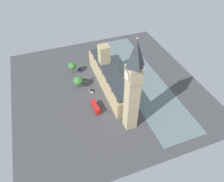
{
  "coord_description": "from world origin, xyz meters",
  "views": [
    {
      "loc": [
        35.62,
        106.59,
        101.66
      ],
      "look_at": [
        1.0,
        13.15,
        7.54
      ],
      "focal_mm": 33.18,
      "sensor_mm": 36.0,
      "label": 1
    }
  ],
  "objects_px": {
    "clock_tower": "(133,88)",
    "plane_tree_leading": "(78,81)",
    "car_white_trailing": "(91,91)",
    "plane_tree_midblock": "(72,66)",
    "parliament_building": "(109,77)",
    "double_decker_bus_by_river_gate": "(95,107)",
    "pedestrian_far_end": "(93,77)",
    "street_lamp_opposite_hall": "(77,83)",
    "car_silver_kerbside": "(84,80)",
    "car_blue_near_tower": "(80,70)",
    "pedestrian_under_trees": "(108,112)",
    "pedestrian_corner": "(92,78)"
  },
  "relations": [
    {
      "from": "pedestrian_under_trees",
      "to": "plane_tree_leading",
      "type": "distance_m",
      "value": 32.99
    },
    {
      "from": "street_lamp_opposite_hall",
      "to": "pedestrian_under_trees",
      "type": "bearing_deg",
      "value": 113.01
    },
    {
      "from": "car_blue_near_tower",
      "to": "double_decker_bus_by_river_gate",
      "type": "relative_size",
      "value": 0.44
    },
    {
      "from": "plane_tree_leading",
      "to": "pedestrian_far_end",
      "type": "bearing_deg",
      "value": -152.66
    },
    {
      "from": "pedestrian_far_end",
      "to": "plane_tree_midblock",
      "type": "distance_m",
      "value": 18.17
    },
    {
      "from": "pedestrian_under_trees",
      "to": "plane_tree_leading",
      "type": "relative_size",
      "value": 0.16
    },
    {
      "from": "car_blue_near_tower",
      "to": "pedestrian_corner",
      "type": "distance_m",
      "value": 14.75
    },
    {
      "from": "car_white_trailing",
      "to": "double_decker_bus_by_river_gate",
      "type": "relative_size",
      "value": 0.41
    },
    {
      "from": "clock_tower",
      "to": "street_lamp_opposite_hall",
      "type": "xyz_separation_m",
      "value": [
        21.6,
        -44.19,
        -25.89
      ]
    },
    {
      "from": "pedestrian_far_end",
      "to": "plane_tree_midblock",
      "type": "xyz_separation_m",
      "value": [
        12.92,
        -11.14,
        6.25
      ]
    },
    {
      "from": "street_lamp_opposite_hall",
      "to": "double_decker_bus_by_river_gate",
      "type": "bearing_deg",
      "value": 103.24
    },
    {
      "from": "clock_tower",
      "to": "plane_tree_leading",
      "type": "bearing_deg",
      "value": -65.05
    },
    {
      "from": "double_decker_bus_by_river_gate",
      "to": "street_lamp_opposite_hall",
      "type": "bearing_deg",
      "value": -82.01
    },
    {
      "from": "car_white_trailing",
      "to": "double_decker_bus_by_river_gate",
      "type": "xyz_separation_m",
      "value": [
        2.01,
        17.21,
        1.75
      ]
    },
    {
      "from": "plane_tree_midblock",
      "to": "street_lamp_opposite_hall",
      "type": "relative_size",
      "value": 1.42
    },
    {
      "from": "street_lamp_opposite_hall",
      "to": "car_blue_near_tower",
      "type": "bearing_deg",
      "value": -109.0
    },
    {
      "from": "car_silver_kerbside",
      "to": "pedestrian_corner",
      "type": "distance_m",
      "value": 6.32
    },
    {
      "from": "pedestrian_under_trees",
      "to": "car_white_trailing",
      "type": "bearing_deg",
      "value": -105.09
    },
    {
      "from": "car_silver_kerbside",
      "to": "car_blue_near_tower",
      "type": "bearing_deg",
      "value": 88.24
    },
    {
      "from": "car_blue_near_tower",
      "to": "car_white_trailing",
      "type": "distance_m",
      "value": 26.65
    },
    {
      "from": "plane_tree_midblock",
      "to": "plane_tree_leading",
      "type": "relative_size",
      "value": 1.04
    },
    {
      "from": "double_decker_bus_by_river_gate",
      "to": "pedestrian_under_trees",
      "type": "xyz_separation_m",
      "value": [
        -7.01,
        5.23,
        -1.95
      ]
    },
    {
      "from": "car_silver_kerbside",
      "to": "double_decker_bus_by_river_gate",
      "type": "distance_m",
      "value": 30.6
    },
    {
      "from": "parliament_building",
      "to": "car_silver_kerbside",
      "type": "relative_size",
      "value": 13.0
    },
    {
      "from": "double_decker_bus_by_river_gate",
      "to": "pedestrian_far_end",
      "type": "relative_size",
      "value": 6.37
    },
    {
      "from": "car_white_trailing",
      "to": "pedestrian_under_trees",
      "type": "xyz_separation_m",
      "value": [
        -5.0,
        22.44,
        -0.2
      ]
    },
    {
      "from": "pedestrian_far_end",
      "to": "clock_tower",
      "type": "bearing_deg",
      "value": 0.12
    },
    {
      "from": "clock_tower",
      "to": "street_lamp_opposite_hall",
      "type": "bearing_deg",
      "value": -63.95
    },
    {
      "from": "parliament_building",
      "to": "plane_tree_leading",
      "type": "distance_m",
      "value": 21.9
    },
    {
      "from": "double_decker_bus_by_river_gate",
      "to": "pedestrian_far_end",
      "type": "xyz_separation_m",
      "value": [
        -7.76,
        -31.56,
        -1.88
      ]
    },
    {
      "from": "car_white_trailing",
      "to": "plane_tree_leading",
      "type": "bearing_deg",
      "value": -53.38
    },
    {
      "from": "car_white_trailing",
      "to": "plane_tree_midblock",
      "type": "bearing_deg",
      "value": -78.61
    },
    {
      "from": "car_blue_near_tower",
      "to": "pedestrian_far_end",
      "type": "height_order",
      "value": "car_blue_near_tower"
    },
    {
      "from": "pedestrian_far_end",
      "to": "car_silver_kerbside",
      "type": "bearing_deg",
      "value": -90.8
    },
    {
      "from": "car_silver_kerbside",
      "to": "plane_tree_leading",
      "type": "height_order",
      "value": "plane_tree_leading"
    },
    {
      "from": "pedestrian_corner",
      "to": "clock_tower",
      "type": "bearing_deg",
      "value": -8.76
    },
    {
      "from": "parliament_building",
      "to": "plane_tree_midblock",
      "type": "bearing_deg",
      "value": -46.57
    },
    {
      "from": "car_white_trailing",
      "to": "street_lamp_opposite_hall",
      "type": "xyz_separation_m",
      "value": [
        7.95,
        -8.04,
        3.8
      ]
    },
    {
      "from": "pedestrian_corner",
      "to": "pedestrian_under_trees",
      "type": "xyz_separation_m",
      "value": [
        -0.18,
        35.74,
        -0.02
      ]
    },
    {
      "from": "car_white_trailing",
      "to": "pedestrian_corner",
      "type": "height_order",
      "value": "car_white_trailing"
    },
    {
      "from": "clock_tower",
      "to": "pedestrian_far_end",
      "type": "bearing_deg",
      "value": -81.1
    },
    {
      "from": "pedestrian_under_trees",
      "to": "pedestrian_far_end",
      "type": "xyz_separation_m",
      "value": [
        -0.75,
        -36.79,
        0.07
      ]
    },
    {
      "from": "pedestrian_under_trees",
      "to": "plane_tree_midblock",
      "type": "bearing_deg",
      "value": -103.4
    },
    {
      "from": "double_decker_bus_by_river_gate",
      "to": "pedestrian_corner",
      "type": "xyz_separation_m",
      "value": [
        -6.82,
        -30.52,
        -1.93
      ]
    },
    {
      "from": "parliament_building",
      "to": "car_white_trailing",
      "type": "height_order",
      "value": "parliament_building"
    },
    {
      "from": "car_silver_kerbside",
      "to": "street_lamp_opposite_hall",
      "type": "bearing_deg",
      "value": -142.61
    },
    {
      "from": "clock_tower",
      "to": "plane_tree_leading",
      "type": "xyz_separation_m",
      "value": [
        20.47,
        -44.0,
        -24.35
      ]
    },
    {
      "from": "car_silver_kerbside",
      "to": "plane_tree_leading",
      "type": "distance_m",
      "value": 9.31
    },
    {
      "from": "pedestrian_far_end",
      "to": "street_lamp_opposite_hall",
      "type": "height_order",
      "value": "street_lamp_opposite_hall"
    },
    {
      "from": "car_silver_kerbside",
      "to": "car_white_trailing",
      "type": "xyz_separation_m",
      "value": [
        -1.5,
        13.34,
        -0.0
      ]
    }
  ]
}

